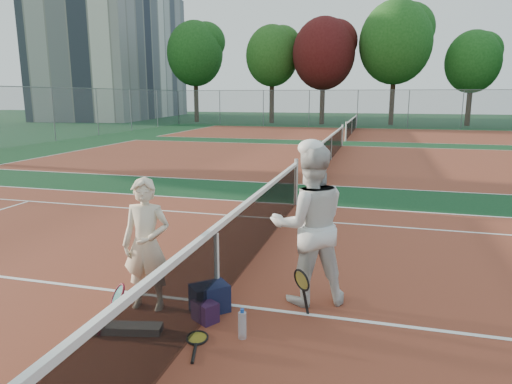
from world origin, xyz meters
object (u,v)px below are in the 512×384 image
at_px(net_main, 217,265).
at_px(apartment_block, 118,52).
at_px(racket_red, 119,309).
at_px(racket_spare, 197,338).
at_px(player_b, 309,225).
at_px(water_bottle, 242,325).
at_px(sports_bag_purple, 205,311).
at_px(player_a, 146,245).
at_px(racket_black_held, 301,293).
at_px(sports_bag_navy, 210,298).

xyz_separation_m(net_main, apartment_block, (-28.00, 44.00, 6.99)).
xyz_separation_m(racket_red, racket_spare, (0.89, 0.06, -0.25)).
xyz_separation_m(player_b, water_bottle, (-0.53, -1.11, -0.84)).
relative_size(player_b, racket_spare, 3.31).
height_order(racket_red, sports_bag_purple, racket_red).
relative_size(player_a, sports_bag_purple, 5.53).
distance_m(racket_black_held, sports_bag_purple, 1.13).
relative_size(racket_red, sports_bag_purple, 1.84).
bearing_deg(sports_bag_navy, racket_red, -138.62).
xyz_separation_m(player_b, racket_red, (-1.88, -1.31, -0.72)).
xyz_separation_m(racket_black_held, sports_bag_purple, (-1.05, -0.38, -0.18)).
bearing_deg(water_bottle, player_a, 162.70).
distance_m(net_main, sports_bag_navy, 0.40).
bearing_deg(apartment_block, racket_black_held, -56.59).
distance_m(racket_red, racket_spare, 0.93).
bearing_deg(water_bottle, sports_bag_purple, 153.64).
relative_size(apartment_block, sports_bag_purple, 75.50).
xyz_separation_m(net_main, player_b, (1.07, 0.40, 0.48)).
bearing_deg(net_main, water_bottle, -52.80).
bearing_deg(racket_black_held, sports_bag_navy, -45.77).
bearing_deg(racket_spare, sports_bag_navy, -7.66).
distance_m(racket_spare, sports_bag_purple, 0.42).
bearing_deg(racket_red, water_bottle, -36.29).
bearing_deg(apartment_block, player_b, -56.31).
bearing_deg(water_bottle, player_b, 64.46).
height_order(net_main, racket_red, net_main).
bearing_deg(water_bottle, racket_red, -171.43).
height_order(racket_spare, sports_bag_purple, sports_bag_purple).
xyz_separation_m(racket_red, racket_black_held, (1.88, 0.85, 0.03)).
relative_size(player_a, sports_bag_navy, 3.72).
bearing_deg(racket_black_held, player_a, -46.28).
distance_m(apartment_block, sports_bag_purple, 53.06).
bearing_deg(racket_spare, sports_bag_purple, -7.07).
relative_size(racket_black_held, sports_bag_purple, 2.02).
height_order(player_a, player_b, player_b).
height_order(player_a, racket_black_held, player_a).
relative_size(racket_spare, water_bottle, 2.00).
bearing_deg(apartment_block, player_a, -58.43).
distance_m(apartment_block, player_b, 52.81).
relative_size(net_main, sports_bag_navy, 25.33).
bearing_deg(sports_bag_navy, sports_bag_purple, -82.40).
distance_m(racket_red, sports_bag_navy, 1.06).
xyz_separation_m(player_a, racket_black_held, (1.84, 0.23, -0.51)).
distance_m(apartment_block, racket_spare, 53.45).
bearing_deg(player_a, racket_spare, -38.86).
height_order(player_a, water_bottle, player_a).
xyz_separation_m(net_main, sports_bag_navy, (-0.02, -0.22, -0.34)).
xyz_separation_m(apartment_block, racket_spare, (28.08, -44.86, -7.49)).
height_order(player_a, sports_bag_navy, player_a).
distance_m(racket_black_held, water_bottle, 0.84).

